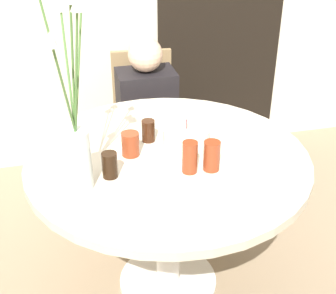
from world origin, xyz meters
The scene contains 13 objects.
ground_plane centered at (0.00, 0.00, 0.00)m, with size 16.00×16.00×0.00m, color #89755B.
doorway_panel centered at (0.71, 1.35, 1.02)m, with size 0.90×0.01×2.05m.
dining_table centered at (0.00, 0.00, 0.63)m, with size 1.23×1.23×0.76m.
chair_near_front centered at (0.09, 0.99, 0.49)m, with size 0.43×0.43×0.88m.
birthday_cake centered at (0.10, 0.07, 0.80)m, with size 0.21×0.21×0.12m.
flower_vase centered at (-0.38, -0.15, 1.01)m, with size 0.18×0.33×0.78m.
side_plate centered at (0.33, -0.21, 0.77)m, with size 0.19×0.19×0.01m.
drink_glass_0 centered at (-0.27, -0.11, 0.82)m, with size 0.06×0.06×0.11m.
drink_glass_1 centered at (-0.16, 0.04, 0.82)m, with size 0.08×0.08×0.11m.
drink_glass_2 centered at (0.05, -0.15, 0.83)m, with size 0.06×0.06×0.14m.
drink_glass_3 centered at (0.15, -0.15, 0.83)m, with size 0.07×0.07×0.13m.
drink_glass_4 centered at (-0.06, 0.15, 0.81)m, with size 0.06×0.06×0.10m.
person_guest centered at (0.07, 0.83, 0.49)m, with size 0.34×0.24×1.04m.
Camera 1 is at (-0.42, -1.69, 1.80)m, focal length 50.00 mm.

